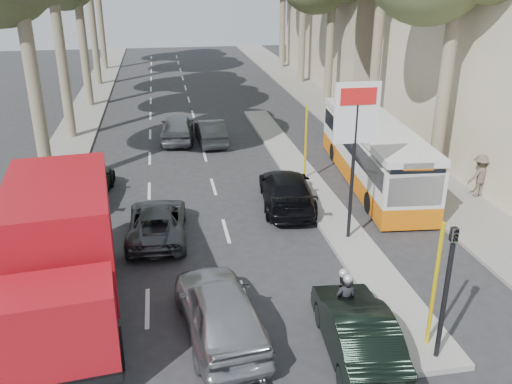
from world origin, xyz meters
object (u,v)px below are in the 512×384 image
dark_hatchback (357,330)px  red_truck (62,254)px  city_bus (373,151)px  motorcycle (344,300)px  silver_hatchback (220,310)px

dark_hatchback → red_truck: size_ratio=0.59×
red_truck → city_bus: bearing=29.1°
city_bus → motorcycle: 11.10m
city_bus → motorcycle: bearing=-109.9°
motorcycle → red_truck: bearing=167.9°
city_bus → red_truck: bearing=-139.8°
silver_hatchback → city_bus: bearing=-135.4°
red_truck → motorcycle: red_truck is taller
silver_hatchback → motorcycle: (3.31, -0.06, -0.05)m
silver_hatchback → red_truck: size_ratio=0.65×
dark_hatchback → red_truck: 7.85m
dark_hatchback → city_bus: 12.29m
silver_hatchback → red_truck: 4.43m
red_truck → city_bus: 14.63m
silver_hatchback → red_truck: red_truck is taller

